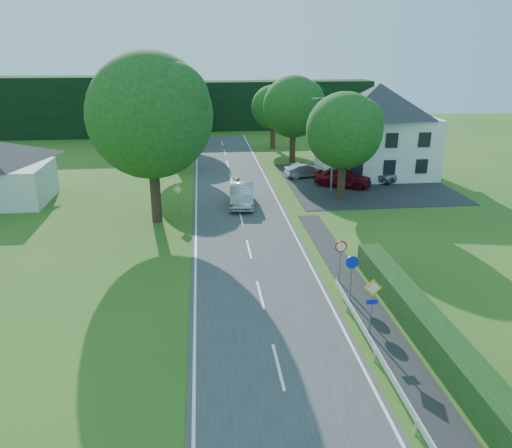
{
  "coord_description": "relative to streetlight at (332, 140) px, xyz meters",
  "views": [
    {
      "loc": [
        -2.65,
        -10.22,
        11.76
      ],
      "look_at": [
        0.29,
        16.63,
        2.15
      ],
      "focal_mm": 35.0,
      "sensor_mm": 36.0,
      "label": 1
    }
  ],
  "objects": [
    {
      "name": "parked_car_silver_b",
      "position": [
        6.83,
        3.15,
        -3.81
      ],
      "size": [
        4.81,
        4.02,
        1.22
      ],
      "primitive_type": "imported",
      "rotation": [
        0.0,
        0.0,
        2.12
      ],
      "color": "#A3A3AA",
      "rests_on": "parking_pad"
    },
    {
      "name": "tree_right_mid",
      "position": [
        0.44,
        -2.0,
        -0.17
      ],
      "size": [
        7.0,
        7.0,
        8.58
      ],
      "primitive_type": null,
      "color": "#144516",
      "rests_on": "ground"
    },
    {
      "name": "streetlight",
      "position": [
        0.0,
        0.0,
        0.0
      ],
      "size": [
        2.03,
        0.18,
        8.0
      ],
      "color": "gray",
      "rests_on": "ground"
    },
    {
      "name": "tree_left_far",
      "position": [
        -13.06,
        10.0,
        -0.17
      ],
      "size": [
        7.0,
        7.0,
        8.58
      ],
      "primitive_type": null,
      "color": "#144516",
      "rests_on": "ground"
    },
    {
      "name": "motorcycle",
      "position": [
        -7.78,
        1.89,
        -3.86
      ],
      "size": [
        1.32,
        2.29,
        1.14
      ],
      "primitive_type": "imported",
      "rotation": [
        0.0,
        0.0,
        -0.28
      ],
      "color": "black",
      "rests_on": "road"
    },
    {
      "name": "parking_pad",
      "position": [
        3.94,
        3.0,
        -4.44
      ],
      "size": [
        14.0,
        16.0,
        0.04
      ],
      "primitive_type": "cube",
      "color": "#242426",
      "rests_on": "ground"
    },
    {
      "name": "parked_car_silver_a",
      "position": [
        -0.92,
        5.37,
        -3.77
      ],
      "size": [
        4.14,
        1.95,
        1.31
      ],
      "primitive_type": "imported",
      "rotation": [
        0.0,
        0.0,
        1.72
      ],
      "color": "silver",
      "rests_on": "parking_pad"
    },
    {
      "name": "sign_priority_right",
      "position": [
        -3.76,
        -22.02,
        -2.67
      ],
      "size": [
        0.78,
        0.09,
        2.59
      ],
      "color": "gray",
      "rests_on": "ground"
    },
    {
      "name": "tree_right_back",
      "position": [
        -2.06,
        20.0,
        -0.68
      ],
      "size": [
        6.2,
        6.2,
        7.56
      ],
      "primitive_type": null,
      "color": "#144516",
      "rests_on": "ground"
    },
    {
      "name": "line_edge_right",
      "position": [
        -4.81,
        -10.0,
        -4.42
      ],
      "size": [
        0.12,
        80.0,
        0.01
      ],
      "primitive_type": "cube",
      "color": "white",
      "rests_on": "road"
    },
    {
      "name": "parasol",
      "position": [
        4.79,
        3.62,
        -3.45
      ],
      "size": [
        2.8,
        2.83,
        1.95
      ],
      "primitive_type": "imported",
      "rotation": [
        0.0,
        0.0,
        0.4
      ],
      "color": "red",
      "rests_on": "parking_pad"
    },
    {
      "name": "tree_main",
      "position": [
        -14.06,
        -6.0,
        1.36
      ],
      "size": [
        9.4,
        9.4,
        11.64
      ],
      "primitive_type": null,
      "color": "#144516",
      "rests_on": "ground"
    },
    {
      "name": "tree_left_back",
      "position": [
        -12.56,
        22.0,
        -0.43
      ],
      "size": [
        6.6,
        6.6,
        8.07
      ],
      "primitive_type": null,
      "color": "#144516",
      "rests_on": "ground"
    },
    {
      "name": "treeline_right",
      "position": [
        -0.06,
        36.0,
        -0.96
      ],
      "size": [
        30.0,
        5.0,
        7.0
      ],
      "primitive_type": "cube",
      "color": "black",
      "rests_on": "ground"
    },
    {
      "name": "moving_car",
      "position": [
        -7.76,
        -2.95,
        -3.59
      ],
      "size": [
        2.15,
        5.2,
        1.68
      ],
      "primitive_type": "imported",
      "rotation": [
        0.0,
        0.0,
        -0.08
      ],
      "color": "#B1B2B6",
      "rests_on": "road"
    },
    {
      "name": "sign_speed_limit",
      "position": [
        -3.76,
        -17.03,
        -2.7
      ],
      "size": [
        0.64,
        0.11,
        2.37
      ],
      "color": "gray",
      "rests_on": "ground"
    },
    {
      "name": "house_white",
      "position": [
        5.94,
        6.0,
        -0.06
      ],
      "size": [
        10.6,
        8.4,
        8.6
      ],
      "color": "silver",
      "rests_on": "ground"
    },
    {
      "name": "line_edge_left",
      "position": [
        -11.31,
        -10.0,
        -4.42
      ],
      "size": [
        0.12,
        80.0,
        0.01
      ],
      "primitive_type": "cube",
      "color": "white",
      "rests_on": "road"
    },
    {
      "name": "treeline_left",
      "position": [
        -36.06,
        32.0,
        -0.46
      ],
      "size": [
        44.0,
        6.0,
        8.0
      ],
      "primitive_type": "cube",
      "color": "black",
      "rests_on": "ground"
    },
    {
      "name": "sign_priority_left",
      "position": [
        -12.56,
        -5.02,
        -2.75
      ],
      "size": [
        0.78,
        0.09,
        2.44
      ],
      "color": "gray",
      "rests_on": "ground"
    },
    {
      "name": "line_centre",
      "position": [
        -8.06,
        -10.0,
        -4.42
      ],
      "size": [
        0.12,
        80.0,
        0.01
      ],
      "primitive_type": null,
      "color": "white",
      "rests_on": "road"
    },
    {
      "name": "road",
      "position": [
        -8.06,
        -10.0,
        -4.44
      ],
      "size": [
        7.0,
        80.0,
        0.04
      ],
      "primitive_type": "cube",
      "color": "#38383B",
      "rests_on": "ground"
    },
    {
      "name": "tree_right_far",
      "position": [
        -1.06,
        12.0,
        0.08
      ],
      "size": [
        7.4,
        7.4,
        9.09
      ],
      "primitive_type": null,
      "color": "#144516",
      "rests_on": "ground"
    },
    {
      "name": "sign_roundabout",
      "position": [
        -3.76,
        -19.02,
        -2.79
      ],
      "size": [
        0.64,
        0.08,
        2.37
      ],
      "color": "gray",
      "rests_on": "ground"
    },
    {
      "name": "parked_car_red",
      "position": [
        1.65,
        1.71,
        -3.58
      ],
      "size": [
        5.3,
        4.17,
        1.69
      ],
      "primitive_type": "imported",
      "rotation": [
        0.0,
        0.0,
        1.06
      ],
      "color": "maroon",
      "rests_on": "parking_pad"
    },
    {
      "name": "footpath",
      "position": [
        -3.11,
        -28.0,
        -4.44
      ],
      "size": [
        1.5,
        44.0,
        0.04
      ],
      "primitive_type": "cube",
      "color": "#242426",
      "rests_on": "ground"
    }
  ]
}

